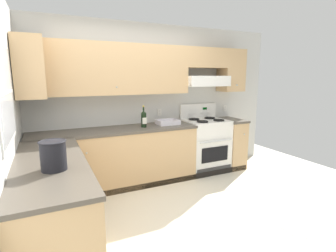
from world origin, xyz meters
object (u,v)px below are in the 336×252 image
at_px(wine_bottle, 144,119).
at_px(bowl, 168,123).
at_px(stove, 205,145).
at_px(bucket, 53,155).

relative_size(wine_bottle, bowl, 0.96).
bearing_deg(wine_bottle, bowl, 8.48).
height_order(wine_bottle, bowl, wine_bottle).
relative_size(stove, wine_bottle, 3.52).
xyz_separation_m(stove, bucket, (-2.55, -1.52, 0.56)).
relative_size(wine_bottle, bucket, 1.34).
height_order(bowl, bucket, bucket).
bearing_deg(wine_bottle, stove, 2.31).
distance_m(wine_bottle, bucket, 2.00).
relative_size(bowl, bucket, 1.40).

